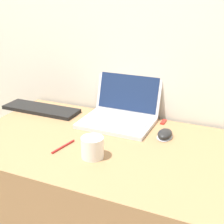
% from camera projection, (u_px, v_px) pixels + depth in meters
% --- Properties ---
extents(wall_back, '(7.00, 0.04, 2.50)m').
position_uv_depth(wall_back, '(138.00, 23.00, 1.58)').
color(wall_back, silver).
rests_on(wall_back, ground_plane).
extents(desk, '(1.28, 0.74, 0.77)m').
position_uv_depth(desk, '(105.00, 212.00, 1.55)').
color(desk, '#936D47').
rests_on(desk, ground_plane).
extents(laptop, '(0.36, 0.34, 0.26)m').
position_uv_depth(laptop, '(121.00, 111.00, 1.62)').
color(laptop, silver).
rests_on(laptop, desk).
extents(drink_cup, '(0.09, 0.09, 0.09)m').
position_uv_depth(drink_cup, '(92.00, 147.00, 1.27)').
color(drink_cup, silver).
rests_on(drink_cup, desk).
extents(computer_mouse, '(0.07, 0.11, 0.04)m').
position_uv_depth(computer_mouse, '(165.00, 134.00, 1.45)').
color(computer_mouse, '#B2B2B7').
rests_on(computer_mouse, desk).
extents(external_keyboard, '(0.45, 0.14, 0.02)m').
position_uv_depth(external_keyboard, '(41.00, 109.00, 1.77)').
color(external_keyboard, black).
rests_on(external_keyboard, desk).
extents(usb_stick, '(0.02, 0.06, 0.01)m').
position_uv_depth(usb_stick, '(163.00, 122.00, 1.62)').
color(usb_stick, '#B2261E').
rests_on(usb_stick, desk).
extents(pen, '(0.03, 0.14, 0.01)m').
position_uv_depth(pen, '(63.00, 146.00, 1.36)').
color(pen, '#A51E1E').
rests_on(pen, desk).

